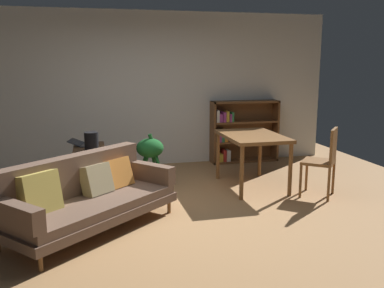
# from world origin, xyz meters

# --- Properties ---
(ground_plane) EXTENTS (8.16, 8.16, 0.00)m
(ground_plane) POSITION_xyz_m (0.00, 0.00, 0.00)
(ground_plane) COLOR #A87A4C
(back_wall_panel) EXTENTS (6.80, 0.10, 2.70)m
(back_wall_panel) POSITION_xyz_m (0.00, 2.70, 1.35)
(back_wall_panel) COLOR silver
(back_wall_panel) RESTS_ON ground_plane
(fabric_couch) EXTENTS (2.03, 1.91, 0.81)m
(fabric_couch) POSITION_xyz_m (-1.03, -0.16, 0.39)
(fabric_couch) COLOR brown
(fabric_couch) RESTS_ON ground_plane
(media_console) EXTENTS (0.45, 1.06, 0.60)m
(media_console) POSITION_xyz_m (-0.97, 1.42, 0.29)
(media_console) COLOR #56351E
(media_console) RESTS_ON ground_plane
(open_laptop) EXTENTS (0.47, 0.41, 0.09)m
(open_laptop) POSITION_xyz_m (-1.04, 1.66, 0.62)
(open_laptop) COLOR #333338
(open_laptop) RESTS_ON media_console
(desk_speaker) EXTENTS (0.19, 0.19, 0.27)m
(desk_speaker) POSITION_xyz_m (-0.94, 1.20, 0.73)
(desk_speaker) COLOR black
(desk_speaker) RESTS_ON media_console
(potted_floor_plant) EXTENTS (0.40, 0.43, 0.83)m
(potted_floor_plant) POSITION_xyz_m (-0.12, 1.14, 0.46)
(potted_floor_plant) COLOR brown
(potted_floor_plant) RESTS_ON ground_plane
(dining_table) EXTENTS (0.81, 1.18, 0.79)m
(dining_table) POSITION_xyz_m (1.36, 0.91, 0.70)
(dining_table) COLOR brown
(dining_table) RESTS_ON ground_plane
(dining_chair_near) EXTENTS (0.58, 0.58, 0.96)m
(dining_chair_near) POSITION_xyz_m (2.14, 0.24, 0.54)
(dining_chair_near) COLOR brown
(dining_chair_near) RESTS_ON ground_plane
(bookshelf) EXTENTS (1.26, 0.30, 1.13)m
(bookshelf) POSITION_xyz_m (1.75, 2.53, 0.56)
(bookshelf) COLOR brown
(bookshelf) RESTS_ON ground_plane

